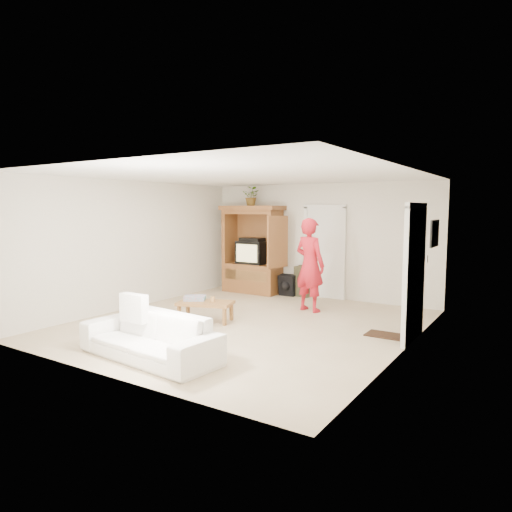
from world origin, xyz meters
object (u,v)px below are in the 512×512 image
(man, at_px, (310,265))
(coffee_table, at_px, (205,304))
(sofa, at_px, (149,336))
(armoire, at_px, (253,255))

(man, xyz_separation_m, coffee_table, (-1.21, -1.79, -0.61))
(sofa, distance_m, coffee_table, 2.11)
(sofa, xyz_separation_m, coffee_table, (-0.65, 2.01, 0.01))
(armoire, relative_size, man, 1.13)
(sofa, bearing_deg, armoire, 112.00)
(armoire, bearing_deg, coffee_table, -73.68)
(man, distance_m, coffee_table, 2.24)
(sofa, relative_size, coffee_table, 1.92)
(coffee_table, bearing_deg, man, 37.17)
(armoire, height_order, man, armoire)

